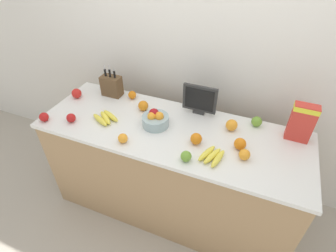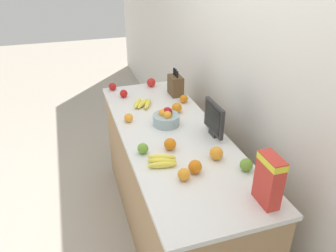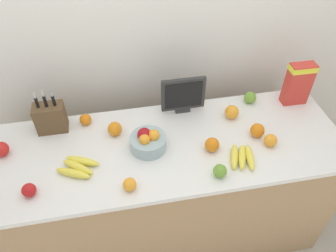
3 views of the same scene
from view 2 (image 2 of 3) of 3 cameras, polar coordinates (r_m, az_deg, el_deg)
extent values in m
plane|color=#B2A899|center=(2.95, 0.49, -17.03)|extent=(14.00, 14.00, 0.00)
cube|color=silver|center=(2.45, 13.59, 8.53)|extent=(9.00, 0.06, 2.60)
cube|color=tan|center=(2.65, 0.53, -10.16)|extent=(1.99, 0.69, 0.90)
cube|color=white|center=(2.39, 0.58, -1.38)|extent=(2.02, 0.72, 0.03)
cube|color=brown|center=(2.98, 1.32, 7.07)|extent=(0.17, 0.10, 0.18)
cylinder|color=black|center=(2.98, 1.05, 9.50)|extent=(0.02, 0.02, 0.06)
cube|color=silver|center=(2.96, 1.06, 10.40)|extent=(0.01, 0.00, 0.04)
cylinder|color=black|center=(2.94, 1.34, 9.29)|extent=(0.02, 0.02, 0.07)
cube|color=silver|center=(2.92, 1.35, 10.29)|extent=(0.01, 0.00, 0.04)
cylinder|color=black|center=(2.90, 1.64, 8.95)|extent=(0.02, 0.02, 0.06)
cube|color=silver|center=(2.89, 1.65, 9.72)|extent=(0.01, 0.00, 0.02)
cube|color=#2D2D2D|center=(2.36, 7.82, -1.27)|extent=(0.09, 0.03, 0.03)
cube|color=#2D2D2D|center=(2.30, 8.02, 1.42)|extent=(0.27, 0.02, 0.22)
cube|color=black|center=(2.29, 7.72, 1.38)|extent=(0.23, 0.00, 0.18)
cube|color=red|center=(1.75, 17.14, -9.03)|extent=(0.16, 0.08, 0.28)
cube|color=yellow|center=(1.69, 17.70, -5.87)|extent=(0.16, 0.08, 0.04)
cylinder|color=#99B2B7|center=(2.46, -0.38, 1.08)|extent=(0.20, 0.20, 0.08)
sphere|color=orange|center=(2.41, -0.19, 1.84)|extent=(0.07, 0.07, 0.07)
sphere|color=#A31419|center=(2.46, -0.12, 2.42)|extent=(0.08, 0.08, 0.08)
sphere|color=orange|center=(2.45, -0.96, 2.28)|extent=(0.06, 0.06, 0.06)
ellipsoid|color=yellow|center=(2.80, -5.31, 4.02)|extent=(0.19, 0.12, 0.04)
ellipsoid|color=yellow|center=(2.79, -4.45, 3.94)|extent=(0.18, 0.15, 0.04)
ellipsoid|color=yellow|center=(2.77, -3.58, 3.85)|extent=(0.19, 0.12, 0.04)
ellipsoid|color=yellow|center=(2.00, -1.03, -6.79)|extent=(0.08, 0.19, 0.04)
ellipsoid|color=yellow|center=(2.03, -1.06, -6.11)|extent=(0.10, 0.18, 0.04)
ellipsoid|color=yellow|center=(2.06, -1.10, -5.46)|extent=(0.10, 0.18, 0.04)
sphere|color=red|center=(3.19, -2.96, 7.59)|extent=(0.08, 0.08, 0.08)
sphere|color=red|center=(2.97, -7.72, 5.61)|extent=(0.07, 0.07, 0.07)
sphere|color=red|center=(3.14, -9.65, 6.78)|extent=(0.07, 0.07, 0.07)
sphere|color=#6B9E33|center=(2.13, -4.40, -3.92)|extent=(0.07, 0.07, 0.07)
sphere|color=#6B9E33|center=(2.02, 13.47, -6.59)|extent=(0.08, 0.08, 0.08)
sphere|color=orange|center=(2.16, 0.36, -3.18)|extent=(0.08, 0.08, 0.08)
sphere|color=orange|center=(1.89, 2.78, -8.42)|extent=(0.07, 0.07, 0.07)
sphere|color=orange|center=(2.65, 1.53, 3.19)|extent=(0.08, 0.08, 0.08)
sphere|color=orange|center=(2.08, 8.40, -4.71)|extent=(0.09, 0.09, 0.09)
sphere|color=orange|center=(1.95, 4.74, -7.10)|extent=(0.08, 0.08, 0.08)
sphere|color=orange|center=(2.84, 2.76, 4.76)|extent=(0.07, 0.07, 0.07)
sphere|color=orange|center=(2.52, -6.88, 1.43)|extent=(0.07, 0.07, 0.07)
camera|label=1|loc=(1.61, -50.30, 21.27)|focal=28.00mm
camera|label=3|loc=(2.31, -37.84, 27.80)|focal=35.00mm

